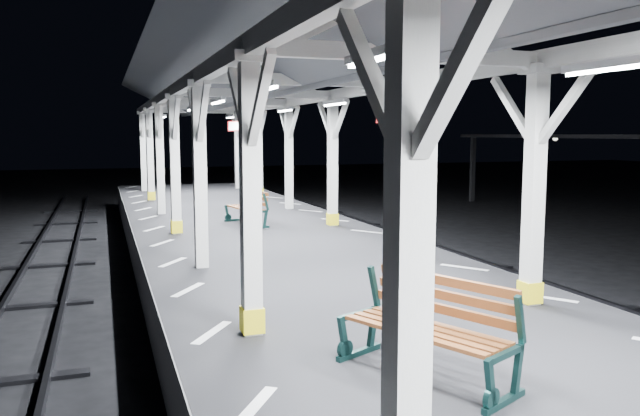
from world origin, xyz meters
TOP-DOWN VIEW (x-y plane):
  - hazard_stripes_left at (-2.45, 0.00)m, footprint 1.00×48.00m
  - canopy at (0.00, -0.02)m, footprint 5.40×49.00m
  - bench_mid at (-0.62, 0.15)m, footprint 1.35×1.91m
  - bench_far at (0.01, 10.97)m, footprint 0.89×1.74m

SIDE VIEW (x-z plane):
  - hazard_stripes_left at x=-2.45m, z-range 1.00..1.01m
  - bench_far at x=0.01m, z-range 1.03..1.93m
  - bench_mid at x=-0.62m, z-range 1.03..2.01m
  - canopy at x=0.00m, z-range 2.23..6.88m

